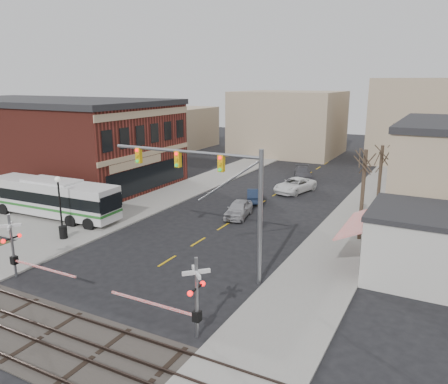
# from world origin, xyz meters

# --- Properties ---
(ground) EXTENTS (160.00, 160.00, 0.00)m
(ground) POSITION_xyz_m (0.00, 0.00, 0.00)
(ground) COLOR black
(ground) RESTS_ON ground
(sidewalk_west) EXTENTS (5.00, 60.00, 0.12)m
(sidewalk_west) POSITION_xyz_m (-9.50, 20.00, 0.06)
(sidewalk_west) COLOR gray
(sidewalk_west) RESTS_ON ground
(sidewalk_east) EXTENTS (5.00, 60.00, 0.12)m
(sidewalk_east) POSITION_xyz_m (9.50, 20.00, 0.06)
(sidewalk_east) COLOR gray
(sidewalk_east) RESTS_ON ground
(ballast_strip) EXTENTS (160.00, 5.00, 0.06)m
(ballast_strip) POSITION_xyz_m (0.00, -8.00, 0.03)
(ballast_strip) COLOR #332D28
(ballast_strip) RESTS_ON ground
(rail_tracks) EXTENTS (160.00, 3.91, 0.14)m
(rail_tracks) POSITION_xyz_m (0.00, -8.00, 0.12)
(rail_tracks) COLOR #2D231E
(rail_tracks) RESTS_ON ground
(brick_building) EXTENTS (30.40, 15.40, 9.60)m
(brick_building) POSITION_xyz_m (-26.98, 16.00, 4.81)
(brick_building) COLOR maroon
(brick_building) RESTS_ON ground
(awning_shop) EXTENTS (9.74, 6.20, 4.30)m
(awning_shop) POSITION_xyz_m (15.97, 7.00, 2.16)
(awning_shop) COLOR beige
(awning_shop) RESTS_ON ground
(tree_east_a) EXTENTS (0.28, 0.28, 6.75)m
(tree_east_a) POSITION_xyz_m (10.50, 12.00, 3.50)
(tree_east_a) COLOR #382B21
(tree_east_a) RESTS_ON sidewalk_east
(tree_east_b) EXTENTS (0.28, 0.28, 6.30)m
(tree_east_b) POSITION_xyz_m (10.80, 18.00, 3.27)
(tree_east_b) COLOR #382B21
(tree_east_b) RESTS_ON sidewalk_east
(tree_east_c) EXTENTS (0.28, 0.28, 7.20)m
(tree_east_c) POSITION_xyz_m (11.00, 26.00, 3.72)
(tree_east_c) COLOR #382B21
(tree_east_c) RESTS_ON sidewalk_east
(transit_bus) EXTENTS (12.73, 3.30, 3.25)m
(transit_bus) POSITION_xyz_m (-14.13, 5.27, 1.83)
(transit_bus) COLOR silver
(transit_bus) RESTS_ON ground
(traffic_signal_mast) EXTENTS (10.30, 0.30, 8.00)m
(traffic_signal_mast) POSITION_xyz_m (3.87, 1.84, 5.76)
(traffic_signal_mast) COLOR gray
(traffic_signal_mast) RESTS_ON ground
(rr_crossing_west) EXTENTS (5.60, 1.36, 4.00)m
(rr_crossing_west) POSITION_xyz_m (-6.36, -4.28, 1.97)
(rr_crossing_west) COLOR gray
(rr_crossing_west) RESTS_ON ground
(rr_crossing_east) EXTENTS (5.60, 1.36, 4.00)m
(rr_crossing_east) POSITION_xyz_m (5.95, -4.68, 1.97)
(rr_crossing_east) COLOR gray
(rr_crossing_east) RESTS_ON ground
(street_lamp) EXTENTS (0.44, 0.44, 4.38)m
(street_lamp) POSITION_xyz_m (-10.69, 2.93, 3.25)
(street_lamp) COLOR black
(street_lamp) RESTS_ON sidewalk_west
(trash_bin) EXTENTS (0.60, 0.60, 0.95)m
(trash_bin) POSITION_xyz_m (-9.24, 1.72, 0.59)
(trash_bin) COLOR black
(trash_bin) RESTS_ON sidewalk_west
(car_a) EXTENTS (2.41, 4.53, 1.47)m
(car_a) POSITION_xyz_m (-0.04, 12.95, 0.73)
(car_a) COLOR #9F9EA2
(car_a) RESTS_ON ground
(car_b) EXTENTS (3.03, 4.33, 1.35)m
(car_b) POSITION_xyz_m (-0.81, 18.15, 0.68)
(car_b) COLOR #152036
(car_b) RESTS_ON ground
(car_c) EXTENTS (3.83, 5.92, 1.52)m
(car_c) POSITION_xyz_m (1.47, 23.69, 0.76)
(car_c) COLOR white
(car_c) RESTS_ON ground
(car_d) EXTENTS (3.59, 5.27, 1.42)m
(car_d) POSITION_xyz_m (0.10, 30.75, 0.71)
(car_d) COLOR #444348
(car_d) RESTS_ON ground
(pedestrian_near) EXTENTS (0.60, 0.76, 1.84)m
(pedestrian_near) POSITION_xyz_m (-9.08, 4.83, 1.04)
(pedestrian_near) COLOR #645150
(pedestrian_near) RESTS_ON sidewalk_west
(pedestrian_far) EXTENTS (0.97, 0.98, 1.60)m
(pedestrian_far) POSITION_xyz_m (-9.75, 6.39, 0.92)
(pedestrian_far) COLOR #343F5B
(pedestrian_far) RESTS_ON sidewalk_west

